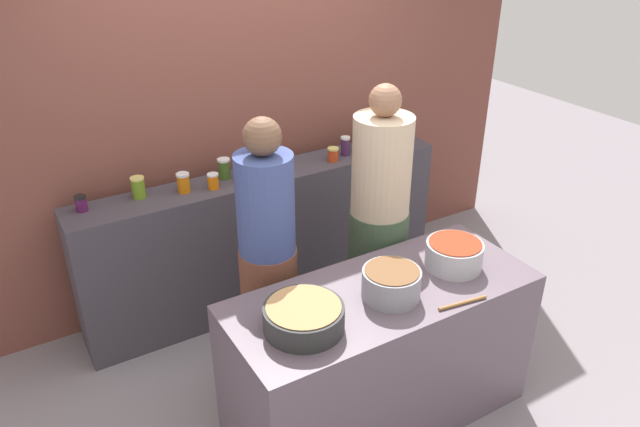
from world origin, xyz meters
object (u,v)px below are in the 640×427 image
at_px(cooking_pot_left, 304,317).
at_px(cook_with_tongs, 269,273).
at_px(preserve_jar_3, 213,181).
at_px(preserve_jar_4, 224,169).
at_px(preserve_jar_9, 359,142).
at_px(preserve_jar_7, 333,154).
at_px(preserve_jar_0, 81,203).
at_px(preserve_jar_10, 377,142).
at_px(cook_in_cap, 378,236).
at_px(preserve_jar_6, 269,160).
at_px(preserve_jar_2, 183,183).
at_px(cooking_pot_center, 392,283).
at_px(preserve_jar_1, 138,187).
at_px(preserve_jar_5, 245,172).
at_px(preserve_jar_8, 345,146).
at_px(preserve_jar_11, 389,132).
at_px(cooking_pot_right, 454,255).
at_px(wooden_spoon, 463,303).

xyz_separation_m(cooking_pot_left, cook_with_tongs, (0.13, 0.65, -0.15)).
distance_m(preserve_jar_3, preserve_jar_4, 0.17).
bearing_deg(preserve_jar_9, preserve_jar_7, -166.93).
bearing_deg(cooking_pot_left, preserve_jar_0, 114.32).
distance_m(preserve_jar_10, cook_in_cap, 1.02).
bearing_deg(preserve_jar_4, preserve_jar_10, -3.83).
relative_size(preserve_jar_6, preserve_jar_7, 1.46).
distance_m(preserve_jar_2, cooking_pot_left, 1.47).
bearing_deg(cooking_pot_center, preserve_jar_1, 119.12).
relative_size(preserve_jar_6, preserve_jar_10, 1.40).
distance_m(preserve_jar_5, cooking_pot_left, 1.46).
bearing_deg(preserve_jar_3, cooking_pot_left, -94.94).
bearing_deg(preserve_jar_4, preserve_jar_8, -4.35).
xyz_separation_m(preserve_jar_3, cooking_pot_left, (-0.12, -1.41, -0.13)).
relative_size(preserve_jar_3, cooking_pot_center, 0.34).
xyz_separation_m(preserve_jar_5, cook_in_cap, (0.55, -0.77, -0.28)).
distance_m(preserve_jar_8, preserve_jar_10, 0.28).
height_order(preserve_jar_2, cooking_pot_center, preserve_jar_2).
relative_size(cooking_pot_center, cook_in_cap, 0.17).
height_order(preserve_jar_6, preserve_jar_7, preserve_jar_6).
height_order(preserve_jar_2, preserve_jar_11, preserve_jar_11).
relative_size(preserve_jar_0, cooking_pot_left, 0.26).
height_order(preserve_jar_2, preserve_jar_5, preserve_jar_5).
bearing_deg(preserve_jar_1, preserve_jar_4, -0.55).
relative_size(preserve_jar_4, cooking_pot_center, 0.47).
height_order(preserve_jar_0, cooking_pot_left, preserve_jar_0).
bearing_deg(preserve_jar_11, preserve_jar_6, -177.76).
height_order(preserve_jar_11, cooking_pot_center, preserve_jar_11).
xyz_separation_m(preserve_jar_0, preserve_jar_6, (1.25, -0.04, 0.02)).
bearing_deg(cook_in_cap, preserve_jar_7, 79.70).
height_order(preserve_jar_2, preserve_jar_3, preserve_jar_2).
bearing_deg(preserve_jar_5, cook_in_cap, -54.65).
relative_size(preserve_jar_4, preserve_jar_8, 1.00).
bearing_deg(preserve_jar_6, cooking_pot_left, -110.91).
bearing_deg(cooking_pot_center, preserve_jar_10, 57.18).
bearing_deg(preserve_jar_9, cooking_pot_center, -118.27).
bearing_deg(cook_with_tongs, preserve_jar_4, 82.39).
relative_size(preserve_jar_3, cook_in_cap, 0.06).
height_order(preserve_jar_1, cooking_pot_right, preserve_jar_1).
bearing_deg(cooking_pot_left, preserve_jar_7, 53.45).
bearing_deg(cook_in_cap, cook_with_tongs, 178.73).
xyz_separation_m(preserve_jar_8, cooking_pot_center, (-0.66, -1.46, -0.13)).
bearing_deg(cooking_pot_center, preserve_jar_6, 88.15).
bearing_deg(preserve_jar_10, preserve_jar_5, -178.16).
bearing_deg(preserve_jar_4, preserve_jar_1, 179.45).
bearing_deg(wooden_spoon, preserve_jar_0, 129.83).
distance_m(preserve_jar_10, wooden_spoon, 1.82).
bearing_deg(preserve_jar_2, cooking_pot_right, -53.37).
bearing_deg(preserve_jar_9, preserve_jar_8, -174.87).
height_order(preserve_jar_2, cooking_pot_left, preserve_jar_2).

